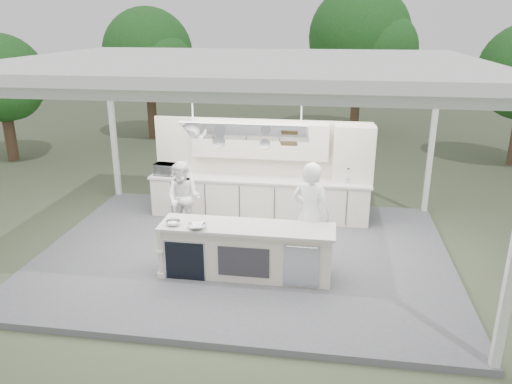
% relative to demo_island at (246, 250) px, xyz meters
% --- Properties ---
extents(ground, '(90.00, 90.00, 0.00)m').
position_rel_demo_island_xyz_m(ground, '(-0.18, 0.91, -0.60)').
color(ground, '#3F4A33').
rests_on(ground, ground).
extents(stage_deck, '(8.00, 6.00, 0.12)m').
position_rel_demo_island_xyz_m(stage_deck, '(-0.18, 0.91, -0.54)').
color(stage_deck, '#56565B').
rests_on(stage_deck, ground).
extents(tent, '(8.20, 6.20, 3.86)m').
position_rel_demo_island_xyz_m(tent, '(-0.18, 0.90, 3.11)').
color(tent, white).
rests_on(tent, ground).
extents(demo_island, '(3.10, 0.79, 0.95)m').
position_rel_demo_island_xyz_m(demo_island, '(0.00, 0.00, 0.00)').
color(demo_island, '#EBE3C7').
rests_on(demo_island, stage_deck).
extents(back_counter, '(5.08, 0.72, 0.95)m').
position_rel_demo_island_xyz_m(back_counter, '(-0.18, 2.81, 0.00)').
color(back_counter, '#EBE3C7').
rests_on(back_counter, stage_deck).
extents(back_wall_unit, '(5.05, 0.48, 2.25)m').
position_rel_demo_island_xyz_m(back_wall_unit, '(0.27, 3.03, 0.98)').
color(back_wall_unit, '#EBE3C7').
rests_on(back_wall_unit, stage_deck).
extents(tree_cluster, '(19.55, 9.40, 5.85)m').
position_rel_demo_island_xyz_m(tree_cluster, '(-0.34, 10.68, 2.69)').
color(tree_cluster, '#4F3627').
rests_on(tree_cluster, ground).
extents(head_chef, '(0.87, 0.73, 2.03)m').
position_rel_demo_island_xyz_m(head_chef, '(1.11, 0.51, 0.54)').
color(head_chef, white).
rests_on(head_chef, stage_deck).
extents(sous_chef, '(0.83, 0.68, 1.59)m').
position_rel_demo_island_xyz_m(sous_chef, '(-1.62, 1.64, 0.32)').
color(sous_chef, white).
rests_on(sous_chef, stage_deck).
extents(toaster_oven, '(0.51, 0.37, 0.27)m').
position_rel_demo_island_xyz_m(toaster_oven, '(-2.38, 2.73, 0.61)').
color(toaster_oven, silver).
rests_on(toaster_oven, back_counter).
extents(bowl_large, '(0.39, 0.39, 0.08)m').
position_rel_demo_island_xyz_m(bowl_large, '(-0.81, -0.24, 0.51)').
color(bowl_large, '#B0B1B7').
rests_on(bowl_large, demo_island).
extents(bowl_small, '(0.33, 0.33, 0.08)m').
position_rel_demo_island_xyz_m(bowl_small, '(-1.27, -0.15, 0.51)').
color(bowl_small, silver).
rests_on(bowl_small, demo_island).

